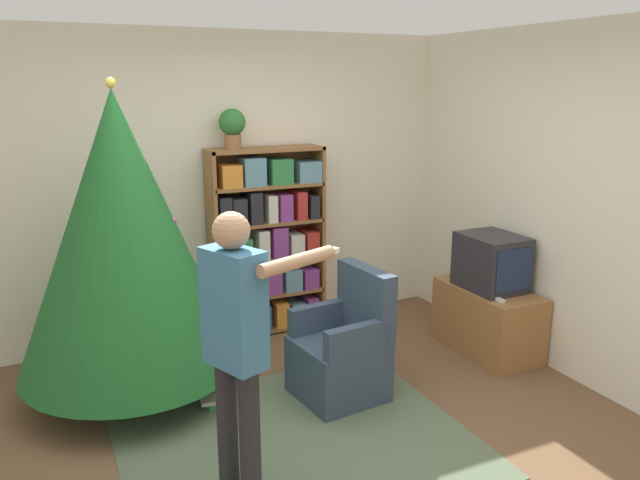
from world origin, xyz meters
TOP-DOWN VIEW (x-y plane):
  - ground_plane at (0.00, 0.00)m, footprint 14.00×14.00m
  - wall_back at (0.00, 2.12)m, footprint 8.00×0.10m
  - wall_right at (2.15, 0.00)m, footprint 0.10×8.00m
  - area_rug at (-0.11, 0.11)m, footprint 2.10×1.83m
  - bookshelf at (0.37, 1.89)m, footprint 1.00×0.30m
  - tv_stand at (1.84, 0.69)m, footprint 0.47×0.90m
  - television at (1.84, 0.69)m, footprint 0.41×0.52m
  - game_remote at (1.70, 0.42)m, footprint 0.04×0.12m
  - christmas_tree at (-0.92, 1.18)m, footprint 1.51×1.51m
  - armchair at (0.43, 0.53)m, footprint 0.63×0.62m
  - standing_person at (-0.60, -0.30)m, footprint 0.72×0.44m
  - potted_plant at (0.09, 1.90)m, footprint 0.22×0.22m
  - book_pile_near_tree at (-0.46, 0.76)m, footprint 0.19×0.16m

SIDE VIEW (x-z plane):
  - ground_plane at x=0.00m, z-range 0.00..0.00m
  - area_rug at x=-0.11m, z-range 0.00..0.01m
  - book_pile_near_tree at x=-0.46m, z-range 0.00..0.06m
  - tv_stand at x=1.84m, z-range 0.00..0.55m
  - armchair at x=0.43m, z-range -0.14..0.78m
  - game_remote at x=1.70m, z-range 0.55..0.57m
  - television at x=1.84m, z-range 0.55..0.99m
  - bookshelf at x=0.37m, z-range -0.01..1.63m
  - standing_person at x=-0.60m, z-range 0.14..1.73m
  - christmas_tree at x=-0.92m, z-range 0.07..2.28m
  - wall_back at x=0.00m, z-range 0.00..2.60m
  - wall_right at x=2.15m, z-range 0.00..2.60m
  - potted_plant at x=0.09m, z-range 1.66..1.99m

